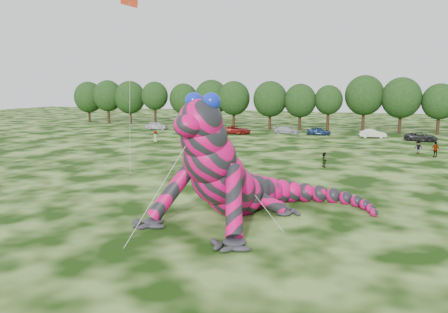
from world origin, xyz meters
TOP-DOWN VIEW (x-y plane):
  - ground at (0.00, 0.00)m, footprint 240.00×240.00m
  - inflatable_gecko at (2.14, 0.15)m, footprint 17.85×19.60m
  - flying_kite at (-8.83, 4.72)m, footprint 3.71×4.13m
  - tree_0 at (-54.56, 59.23)m, footprint 6.91×6.22m
  - tree_1 at (-48.36, 58.05)m, footprint 6.74×6.07m
  - tree_2 at (-43.02, 58.76)m, footprint 7.04×6.34m
  - tree_3 at (-35.72, 57.07)m, footprint 5.81×5.23m
  - tree_4 at (-29.64, 58.71)m, footprint 6.22×5.60m
  - tree_5 at (-23.12, 58.44)m, footprint 7.16×6.44m
  - tree_6 at (-17.56, 56.68)m, footprint 6.52×5.86m
  - tree_7 at (-10.08, 56.80)m, footprint 6.68×6.01m
  - tree_8 at (-4.22, 56.99)m, footprint 6.14×5.53m
  - tree_9 at (1.06, 57.35)m, footprint 5.27×4.74m
  - tree_10 at (7.40, 58.58)m, footprint 7.09×6.38m
  - tree_11 at (13.79, 58.20)m, footprint 7.01×6.31m
  - tree_12 at (20.01, 57.74)m, footprint 5.99×5.39m
  - car_0 at (-30.87, 48.76)m, footprint 4.66×2.42m
  - car_1 at (-22.04, 49.99)m, footprint 4.18×1.46m
  - car_2 at (-13.64, 46.72)m, footprint 5.48×3.02m
  - car_3 at (-5.23, 49.95)m, footprint 4.74×2.41m
  - car_4 at (0.45, 49.91)m, footprint 4.36×2.16m
  - car_5 at (9.44, 49.04)m, footprint 4.47×2.22m
  - car_6 at (16.58, 46.84)m, footprint 5.23×3.13m
  - spectator_2 at (15.31, 32.87)m, footprint 1.22×0.99m
  - spectator_4 at (-21.42, 31.16)m, footprint 0.93×0.67m
  - spectator_0 at (-11.61, 22.24)m, footprint 0.77×0.76m
  - spectator_3 at (17.02, 30.48)m, footprint 1.15×1.01m
  - spectator_5 at (5.32, 19.25)m, footprint 1.16×1.51m

SIDE VIEW (x-z plane):
  - ground at x=0.00m, z-range 0.00..0.00m
  - car_3 at x=-5.23m, z-range 0.00..1.32m
  - car_6 at x=16.58m, z-range 0.00..1.36m
  - car_1 at x=-22.04m, z-range 0.00..1.38m
  - car_5 at x=9.44m, z-range 0.00..1.41m
  - car_4 at x=0.45m, z-range 0.00..1.43m
  - car_2 at x=-13.64m, z-range 0.00..1.45m
  - car_0 at x=-30.87m, z-range 0.00..1.52m
  - spectator_5 at x=5.32m, z-range 0.00..1.60m
  - spectator_2 at x=15.31m, z-range 0.00..1.64m
  - spectator_4 at x=-21.42m, z-range 0.00..1.77m
  - spectator_0 at x=-11.61m, z-range 0.00..1.79m
  - spectator_3 at x=17.02m, z-range 0.00..1.86m
  - inflatable_gecko at x=2.14m, z-range 0.00..8.19m
  - tree_9 at x=1.06m, z-range 0.00..8.68m
  - tree_8 at x=-4.22m, z-range 0.00..8.94m
  - tree_12 at x=20.01m, z-range 0.00..8.97m
  - tree_4 at x=-29.64m, z-range 0.00..9.06m
  - tree_3 at x=-35.72m, z-range 0.00..9.44m
  - tree_7 at x=-10.08m, z-range 0.00..9.48m
  - tree_6 at x=-17.56m, z-range 0.00..9.49m
  - tree_0 at x=-54.56m, z-range 0.00..9.51m
  - tree_2 at x=-43.02m, z-range 0.00..9.64m
  - tree_5 at x=-23.12m, z-range 0.00..9.80m
  - tree_1 at x=-48.36m, z-range 0.00..9.81m
  - tree_11 at x=13.79m, z-range 0.00..10.07m
  - tree_10 at x=7.40m, z-range 0.00..10.50m
  - flying_kite at x=-8.83m, z-range 6.08..22.28m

